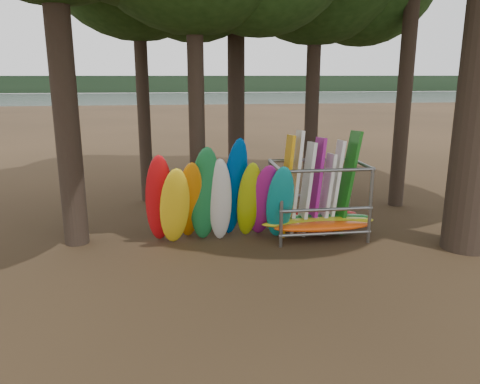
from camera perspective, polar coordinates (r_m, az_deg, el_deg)
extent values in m
plane|color=#47331E|center=(11.06, 4.57, -8.83)|extent=(120.00, 120.00, 0.00)
plane|color=gray|center=(70.10, -6.31, 10.54)|extent=(160.00, 160.00, 0.00)
cube|color=black|center=(119.97, -7.18, 12.94)|extent=(160.00, 4.00, 4.00)
cylinder|color=black|center=(12.45, -21.35, 18.87)|extent=(0.62, 0.62, 11.06)
cylinder|color=black|center=(16.29, -12.01, 16.41)|extent=(0.43, 0.43, 10.07)
cylinder|color=black|center=(17.42, -0.49, 20.78)|extent=(0.61, 0.61, 12.64)
cylinder|color=black|center=(16.57, 8.99, 16.17)|extent=(0.47, 0.47, 9.88)
cylinder|color=black|center=(12.91, -5.49, 17.09)|extent=(0.44, 0.44, 9.97)
ellipsoid|color=red|center=(11.97, -9.82, -0.93)|extent=(0.81, 1.38, 2.59)
ellipsoid|color=yellow|center=(11.70, -7.96, -1.87)|extent=(0.91, 1.54, 2.36)
ellipsoid|color=orange|center=(11.93, -6.15, -1.22)|extent=(0.77, 1.85, 2.50)
ellipsoid|color=#1B733A|center=(11.83, -4.31, -0.46)|extent=(0.86, 1.48, 2.80)
ellipsoid|color=silver|center=(11.89, -2.46, -1.10)|extent=(0.69, 1.27, 2.49)
ellipsoid|color=#00449E|center=(12.03, -0.74, 0.30)|extent=(0.77, 1.75, 3.00)
ellipsoid|color=#A0B70F|center=(12.08, 1.10, -1.11)|extent=(0.63, 1.53, 2.41)
ellipsoid|color=#9D197A|center=(12.15, 2.88, -1.18)|extent=(0.73, 1.66, 2.34)
ellipsoid|color=#0F8B8D|center=(12.01, 4.88, -1.42)|extent=(0.85, 1.61, 2.35)
ellipsoid|color=#F44D0D|center=(12.53, 10.04, -4.16)|extent=(2.64, 0.55, 0.24)
ellipsoid|color=gold|center=(12.86, 9.55, -3.66)|extent=(3.15, 0.55, 0.24)
ellipsoid|color=#197226|center=(13.15, 9.13, -3.24)|extent=(3.20, 0.55, 0.24)
ellipsoid|color=red|center=(13.49, 8.67, -2.78)|extent=(2.70, 0.55, 0.24)
cube|color=orange|center=(12.66, 5.61, 0.68)|extent=(0.40, 0.80, 2.78)
cube|color=white|center=(12.86, 6.70, 1.08)|extent=(0.39, 0.80, 2.88)
cube|color=silver|center=(12.83, 8.08, 0.32)|extent=(0.42, 0.79, 2.58)
cube|color=#9E1A87|center=(12.97, 9.20, 0.68)|extent=(0.43, 0.81, 2.68)
cube|color=white|center=(13.04, 10.46, -0.29)|extent=(0.39, 0.76, 2.25)
cube|color=white|center=(13.23, 11.46, 0.63)|extent=(0.47, 0.76, 2.59)
cube|color=#196917|center=(13.16, 12.87, 1.14)|extent=(0.66, 0.84, 2.85)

